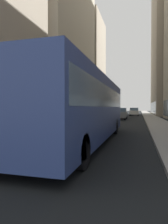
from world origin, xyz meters
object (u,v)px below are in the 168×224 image
at_px(car_grey_wagon, 120,114).
at_px(car_black_suv, 100,114).
at_px(car_white_van, 134,112).
at_px(transit_bus, 83,106).
at_px(car_yellow_taxi, 115,111).
at_px(car_blue_hatchback, 91,115).

height_order(car_grey_wagon, car_black_suv, same).
distance_m(car_black_suv, car_white_van, 16.64).
distance_m(transit_bus, car_yellow_taxi, 33.26).
bearing_deg(transit_bus, car_yellow_taxi, 94.14).
distance_m(transit_bus, car_white_van, 33.04).
relative_size(car_grey_wagon, car_white_van, 0.83).
relative_size(car_yellow_taxi, car_white_van, 0.95).
relative_size(transit_bus, car_blue_hatchback, 2.73).
bearing_deg(car_black_suv, car_yellow_taxi, 90.00).
bearing_deg(car_black_suv, car_white_van, 76.09).
bearing_deg(car_black_suv, car_grey_wagon, 41.32).
bearing_deg(car_black_suv, car_blue_hatchback, -90.00).
bearing_deg(car_blue_hatchback, transit_bus, -78.24).
bearing_deg(car_grey_wagon, car_blue_hatchback, -107.94).
relative_size(car_yellow_taxi, car_blue_hatchback, 1.07).
distance_m(transit_bus, car_black_suv, 17.03).
xyz_separation_m(car_grey_wagon, car_black_suv, (-2.40, -2.11, 0.00)).
distance_m(car_black_suv, car_blue_hatchback, 5.30).
xyz_separation_m(transit_bus, car_blue_hatchback, (-2.40, 11.53, -0.96)).
distance_m(car_yellow_taxi, car_black_suv, 16.33).
height_order(car_black_suv, car_blue_hatchback, same).
xyz_separation_m(transit_bus, car_grey_wagon, (0.00, 18.94, -0.96)).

